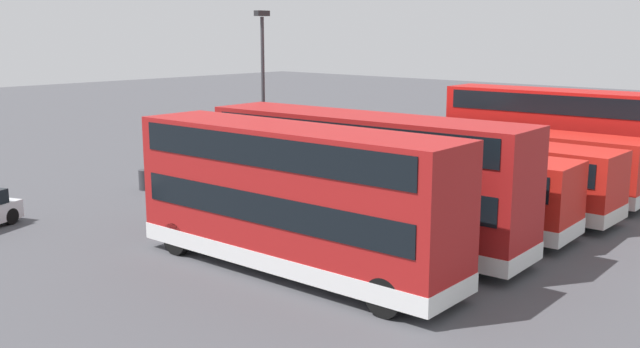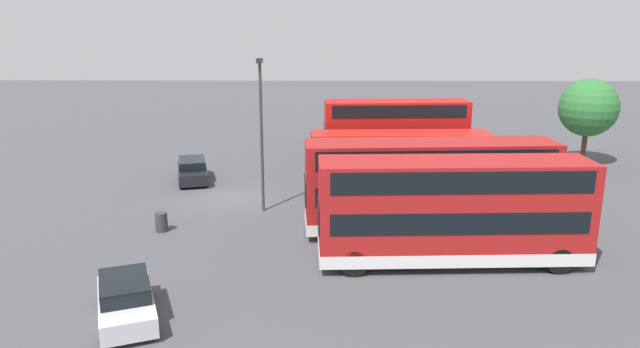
{
  "view_description": "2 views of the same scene",
  "coord_description": "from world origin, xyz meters",
  "px_view_note": "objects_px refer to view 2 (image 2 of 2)",
  "views": [
    {
      "loc": [
        24.46,
        25.9,
        7.37
      ],
      "look_at": [
        1.7,
        5.07,
        1.23
      ],
      "focal_mm": 40.55,
      "sensor_mm": 36.0,
      "label": 1
    },
    {
      "loc": [
        32.41,
        5.6,
        10.07
      ],
      "look_at": [
        1.6,
        5.13,
        1.94
      ],
      "focal_mm": 32.55,
      "sensor_mm": 36.0,
      "label": 2
    }
  ],
  "objects_px": {
    "bus_double_decker_fifth": "(429,184)",
    "car_small_green": "(192,170)",
    "bus_single_deck_third": "(418,165)",
    "bus_single_deck_fourth": "(421,180)",
    "lamp_post_tall": "(261,124)",
    "waste_bin_yellow": "(161,222)",
    "bus_double_decker_near_end": "(396,130)",
    "bus_double_decker_sixth": "(453,209)",
    "box_truck_blue": "(383,127)",
    "bus_single_deck_second": "(400,152)",
    "car_hatchback_silver": "(126,300)"
  },
  "relations": [
    {
      "from": "bus_double_decker_near_end",
      "to": "car_hatchback_silver",
      "type": "height_order",
      "value": "bus_double_decker_near_end"
    },
    {
      "from": "bus_double_decker_fifth",
      "to": "bus_single_deck_third",
      "type": "bearing_deg",
      "value": 175.58
    },
    {
      "from": "lamp_post_tall",
      "to": "waste_bin_yellow",
      "type": "bearing_deg",
      "value": -54.78
    },
    {
      "from": "bus_double_decker_sixth",
      "to": "box_truck_blue",
      "type": "xyz_separation_m",
      "value": [
        -23.82,
        -0.75,
        -0.74
      ]
    },
    {
      "from": "car_hatchback_silver",
      "to": "bus_single_deck_fourth",
      "type": "bearing_deg",
      "value": 135.89
    },
    {
      "from": "bus_single_deck_fourth",
      "to": "car_small_green",
      "type": "relative_size",
      "value": 2.46
    },
    {
      "from": "bus_single_deck_third",
      "to": "car_hatchback_silver",
      "type": "distance_m",
      "value": 20.34
    },
    {
      "from": "bus_double_decker_fifth",
      "to": "waste_bin_yellow",
      "type": "bearing_deg",
      "value": -89.68
    },
    {
      "from": "bus_double_decker_near_end",
      "to": "waste_bin_yellow",
      "type": "bearing_deg",
      "value": -41.77
    },
    {
      "from": "car_hatchback_silver",
      "to": "lamp_post_tall",
      "type": "bearing_deg",
      "value": 163.9
    },
    {
      "from": "bus_single_deck_second",
      "to": "car_small_green",
      "type": "xyz_separation_m",
      "value": [
        1.51,
        -13.64,
        -0.92
      ]
    },
    {
      "from": "bus_double_decker_near_end",
      "to": "lamp_post_tall",
      "type": "relative_size",
      "value": 1.27
    },
    {
      "from": "bus_double_decker_fifth",
      "to": "bus_double_decker_near_end",
      "type": "bearing_deg",
      "value": -179.99
    },
    {
      "from": "bus_double_decker_sixth",
      "to": "car_hatchback_silver",
      "type": "height_order",
      "value": "bus_double_decker_sixth"
    },
    {
      "from": "waste_bin_yellow",
      "to": "lamp_post_tall",
      "type": "bearing_deg",
      "value": 125.22
    },
    {
      "from": "bus_double_decker_fifth",
      "to": "box_truck_blue",
      "type": "distance_m",
      "value": 20.01
    },
    {
      "from": "bus_double_decker_fifth",
      "to": "car_small_green",
      "type": "relative_size",
      "value": 2.65
    },
    {
      "from": "lamp_post_tall",
      "to": "car_hatchback_silver",
      "type": "bearing_deg",
      "value": -16.1
    },
    {
      "from": "bus_single_deck_second",
      "to": "bus_double_decker_fifth",
      "type": "xyz_separation_m",
      "value": [
        10.82,
        0.09,
        0.83
      ]
    },
    {
      "from": "bus_double_decker_sixth",
      "to": "box_truck_blue",
      "type": "relative_size",
      "value": 1.46
    },
    {
      "from": "car_small_green",
      "to": "bus_double_decker_fifth",
      "type": "bearing_deg",
      "value": 55.87
    },
    {
      "from": "bus_double_decker_sixth",
      "to": "lamp_post_tall",
      "type": "bearing_deg",
      "value": -128.74
    },
    {
      "from": "bus_single_deck_fourth",
      "to": "bus_double_decker_sixth",
      "type": "relative_size",
      "value": 0.99
    },
    {
      "from": "box_truck_blue",
      "to": "waste_bin_yellow",
      "type": "bearing_deg",
      "value": -32.4
    },
    {
      "from": "lamp_post_tall",
      "to": "waste_bin_yellow",
      "type": "xyz_separation_m",
      "value": [
        3.3,
        -4.68,
        -4.33
      ]
    },
    {
      "from": "bus_single_deck_fourth",
      "to": "box_truck_blue",
      "type": "height_order",
      "value": "box_truck_blue"
    },
    {
      "from": "bus_single_deck_third",
      "to": "lamp_post_tall",
      "type": "distance_m",
      "value": 10.38
    },
    {
      "from": "bus_single_deck_third",
      "to": "bus_double_decker_sixth",
      "type": "height_order",
      "value": "bus_double_decker_sixth"
    },
    {
      "from": "bus_single_deck_third",
      "to": "bus_single_deck_fourth",
      "type": "distance_m",
      "value": 3.53
    },
    {
      "from": "bus_double_decker_near_end",
      "to": "bus_single_deck_fourth",
      "type": "bearing_deg",
      "value": 1.19
    },
    {
      "from": "car_hatchback_silver",
      "to": "bus_double_decker_fifth",
      "type": "bearing_deg",
      "value": 126.35
    },
    {
      "from": "bus_single_deck_second",
      "to": "bus_double_decker_fifth",
      "type": "bearing_deg",
      "value": 0.47
    },
    {
      "from": "bus_double_decker_fifth",
      "to": "car_small_green",
      "type": "xyz_separation_m",
      "value": [
        -9.31,
        -13.73,
        -1.75
      ]
    },
    {
      "from": "bus_double_decker_near_end",
      "to": "box_truck_blue",
      "type": "xyz_separation_m",
      "value": [
        -5.36,
        -0.4,
        -0.74
      ]
    },
    {
      "from": "bus_single_deck_fourth",
      "to": "box_truck_blue",
      "type": "relative_size",
      "value": 1.44
    },
    {
      "from": "waste_bin_yellow",
      "to": "bus_single_deck_third",
      "type": "bearing_deg",
      "value": 118.2
    },
    {
      "from": "bus_single_deck_second",
      "to": "bus_single_deck_fourth",
      "type": "xyz_separation_m",
      "value": [
        7.06,
        0.31,
        -0.0
      ]
    },
    {
      "from": "bus_single_deck_second",
      "to": "car_small_green",
      "type": "height_order",
      "value": "bus_single_deck_second"
    },
    {
      "from": "bus_double_decker_near_end",
      "to": "bus_double_decker_sixth",
      "type": "xyz_separation_m",
      "value": [
        18.46,
        0.35,
        0.0
      ]
    },
    {
      "from": "bus_double_decker_fifth",
      "to": "box_truck_blue",
      "type": "xyz_separation_m",
      "value": [
        -19.99,
        -0.4,
        -0.74
      ]
    },
    {
      "from": "box_truck_blue",
      "to": "lamp_post_tall",
      "type": "relative_size",
      "value": 0.95
    },
    {
      "from": "bus_double_decker_fifth",
      "to": "box_truck_blue",
      "type": "bearing_deg",
      "value": -178.84
    },
    {
      "from": "bus_double_decker_near_end",
      "to": "car_small_green",
      "type": "relative_size",
      "value": 2.28
    },
    {
      "from": "bus_double_decker_fifth",
      "to": "car_small_green",
      "type": "height_order",
      "value": "bus_double_decker_fifth"
    },
    {
      "from": "bus_single_deck_second",
      "to": "lamp_post_tall",
      "type": "distance_m",
      "value": 11.73
    },
    {
      "from": "bus_single_deck_third",
      "to": "waste_bin_yellow",
      "type": "height_order",
      "value": "bus_single_deck_third"
    },
    {
      "from": "bus_double_decker_fifth",
      "to": "waste_bin_yellow",
      "type": "height_order",
      "value": "bus_double_decker_fifth"
    },
    {
      "from": "bus_single_deck_fourth",
      "to": "box_truck_blue",
      "type": "bearing_deg",
      "value": -177.78
    },
    {
      "from": "bus_double_decker_sixth",
      "to": "box_truck_blue",
      "type": "distance_m",
      "value": 23.84
    },
    {
      "from": "waste_bin_yellow",
      "to": "bus_single_deck_fourth",
      "type": "bearing_deg",
      "value": 105.99
    }
  ]
}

